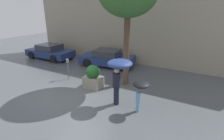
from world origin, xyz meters
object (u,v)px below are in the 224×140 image
object	(u,v)px
parking_meter	(68,65)
parked_car_far	(50,52)
parked_car_near	(107,58)
planter_box	(93,77)
person_child	(141,88)
person_adult	(119,69)

from	to	relation	value
parking_meter	parked_car_far	bearing A→B (deg)	148.78
parked_car_near	parking_meter	xyz separation A→B (m)	(-0.67, -3.45, 0.35)
parking_meter	parked_car_near	bearing A→B (deg)	79.09
planter_box	parked_car_near	xyz separation A→B (m)	(-1.33, 3.70, -0.05)
person_child	parked_car_far	xyz separation A→B (m)	(-9.66, 4.05, -0.50)
person_child	parking_meter	distance (m)	5.18
person_adult	parking_meter	world-z (taller)	person_adult
parked_car_far	planter_box	bearing A→B (deg)	-117.14
person_child	planter_box	bearing A→B (deg)	129.33
planter_box	parked_car_far	bearing A→B (deg)	155.28
planter_box	parking_meter	bearing A→B (deg)	173.07
planter_box	parking_meter	xyz separation A→B (m)	(-1.99, 0.24, 0.30)
person_child	parked_car_near	xyz separation A→B (m)	(-4.36, 4.69, -0.50)
person_adult	person_child	bearing A→B (deg)	-62.02
parked_car_far	parking_meter	bearing A→B (deg)	-123.64
parked_car_near	planter_box	bearing A→B (deg)	-167.99
parked_car_far	person_adult	bearing A→B (deg)	-116.83
planter_box	parking_meter	world-z (taller)	planter_box
parked_car_near	parked_car_far	size ratio (longest dim) A/B	1.01
person_child	parking_meter	size ratio (longest dim) A/B	1.06
person_adult	parked_car_near	distance (m)	5.73
person_adult	planter_box	bearing A→B (deg)	102.39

